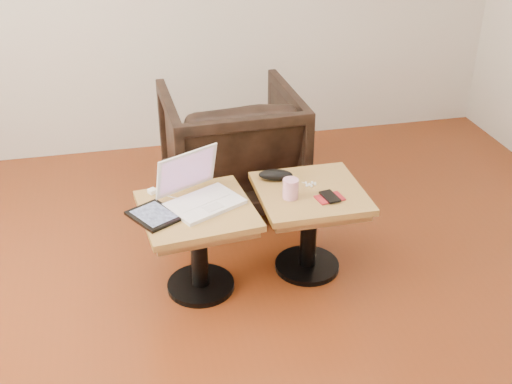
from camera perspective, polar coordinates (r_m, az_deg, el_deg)
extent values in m
cube|color=#642A11|center=(3.01, 0.55, -13.44)|extent=(4.50, 4.50, 0.01)
cylinder|color=black|center=(3.33, -4.93, -8.24)|extent=(0.34, 0.34, 0.03)
cylinder|color=black|center=(3.21, -5.09, -5.10)|extent=(0.09, 0.09, 0.41)
cube|color=olive|center=(3.10, -5.24, -2.23)|extent=(0.53, 0.53, 0.04)
cube|color=olive|center=(3.08, -5.27, -1.66)|extent=(0.58, 0.58, 0.03)
cylinder|color=black|center=(3.47, 4.55, -6.51)|extent=(0.34, 0.34, 0.03)
cylinder|color=black|center=(3.35, 4.69, -3.43)|extent=(0.09, 0.09, 0.41)
cube|color=olive|center=(3.25, 4.83, -0.64)|extent=(0.48, 0.48, 0.04)
cube|color=olive|center=(3.23, 4.85, -0.09)|extent=(0.53, 0.53, 0.03)
cube|color=white|center=(3.09, -4.57, -1.02)|extent=(0.41, 0.36, 0.02)
cube|color=silver|center=(3.11, -4.96, -0.60)|extent=(0.30, 0.23, 0.00)
cube|color=silver|center=(3.04, -3.84, -1.34)|extent=(0.11, 0.10, 0.00)
cube|color=white|center=(3.14, -6.18, 1.87)|extent=(0.33, 0.21, 0.22)
cube|color=maroon|center=(3.14, -6.18, 1.87)|extent=(0.28, 0.18, 0.18)
cube|color=black|center=(3.02, -9.06, -2.09)|extent=(0.27, 0.29, 0.02)
cube|color=#191E38|center=(3.02, -9.07, -1.95)|extent=(0.22, 0.24, 0.00)
cube|color=white|center=(3.22, -9.21, 0.07)|extent=(0.05, 0.05, 0.02)
ellipsoid|color=black|center=(3.30, 1.76, 1.53)|extent=(0.19, 0.12, 0.06)
cylinder|color=#D14380|center=(3.13, 3.09, 0.30)|extent=(0.08, 0.08, 0.10)
sphere|color=white|center=(3.27, 4.77, 0.71)|extent=(0.01, 0.01, 0.01)
sphere|color=white|center=(3.28, 5.01, 0.86)|extent=(0.01, 0.01, 0.01)
sphere|color=white|center=(3.28, 4.45, 0.84)|extent=(0.01, 0.01, 0.01)
sphere|color=white|center=(3.27, 5.28, 0.69)|extent=(0.01, 0.01, 0.01)
sphere|color=white|center=(3.25, 4.53, 0.57)|extent=(0.01, 0.01, 0.01)
sphere|color=white|center=(3.25, 4.97, 0.53)|extent=(0.01, 0.01, 0.01)
cylinder|color=white|center=(3.27, 4.77, 0.65)|extent=(0.07, 0.04, 0.00)
cube|color=maroon|center=(3.16, 6.58, -0.53)|extent=(0.15, 0.11, 0.01)
cube|color=black|center=(3.15, 6.58, -0.40)|extent=(0.08, 0.13, 0.01)
imported|color=black|center=(3.93, -2.23, 4.03)|extent=(0.81, 0.83, 0.73)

